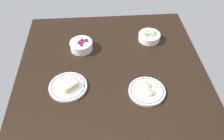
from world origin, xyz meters
The scene contains 5 objects.
dining_table centered at (0.00, 0.00, 2.00)cm, with size 113.44×105.48×4.00cm, color black.
plate_sandwich centered at (-9.27, 23.69, 5.37)cm, with size 19.87×19.87×4.64cm.
plate_eggs centered at (-15.28, -16.81, 5.23)cm, with size 18.80×18.80×5.02cm.
bowl_peas centered at (27.63, -25.94, 6.48)cm, with size 13.87×13.87×5.63cm.
bowl_berries centered at (21.43, 17.11, 7.06)cm, with size 13.77×13.77×7.33cm.
Camera 1 is at (-89.64, 6.59, 97.81)cm, focal length 37.44 mm.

